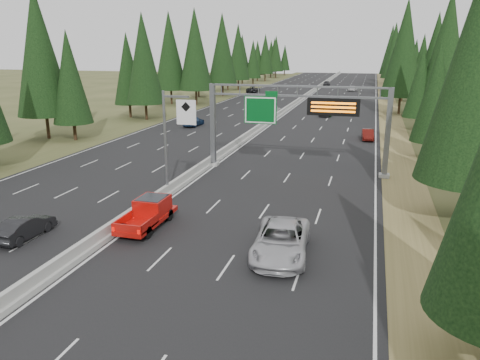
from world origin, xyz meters
name	(u,v)px	position (x,y,z in m)	size (l,w,h in m)	color
road	(290,109)	(0.00, 80.00, 0.04)	(32.00, 260.00, 0.08)	black
shoulder_right	(389,112)	(17.80, 80.00, 0.03)	(3.60, 260.00, 0.06)	olive
shoulder_left	(200,106)	(-17.80, 80.00, 0.03)	(3.60, 260.00, 0.06)	#3A441F
median_barrier	(290,107)	(0.00, 80.00, 0.41)	(0.70, 260.00, 0.85)	#9C9C97
sign_gantry	(304,115)	(8.92, 34.88, 5.27)	(16.75, 0.98, 7.80)	slate
hov_sign_pole	(172,137)	(0.58, 24.97, 4.72)	(2.80, 0.50, 8.00)	slate
tree_row_right	(424,57)	(22.16, 76.04, 9.54)	(11.94, 240.77, 18.91)	black
tree_row_left	(140,59)	(-21.89, 63.85, 9.33)	(12.05, 238.76, 18.80)	black
silver_minivan	(281,241)	(10.47, 16.71, 0.95)	(2.88, 6.25, 1.74)	#B5B4B9
red_pickup	(150,211)	(1.52, 18.93, 1.05)	(1.92, 5.38, 1.75)	black
car_ahead_green	(326,111)	(7.49, 72.45, 0.81)	(1.71, 4.26, 1.45)	#114C19
car_ahead_dkred	(368,135)	(14.50, 52.51, 0.72)	(1.36, 3.90, 1.29)	#57100C
car_ahead_dkgrey	(326,112)	(7.38, 72.06, 0.73)	(1.82, 4.47, 1.30)	black
car_ahead_white	(352,88)	(9.53, 120.45, 0.74)	(2.19, 4.76, 1.32)	silver
car_ahead_far	(327,84)	(1.50, 134.11, 0.88)	(1.89, 4.70, 1.60)	black
car_onc_near	(25,227)	(-4.76, 15.00, 0.75)	(1.43, 4.10, 1.35)	black
car_onc_blue	(193,121)	(-10.10, 56.65, 0.76)	(1.89, 4.66, 1.35)	navy
car_onc_white	(274,109)	(-1.50, 72.72, 0.82)	(1.74, 4.33, 1.48)	silver
car_onc_far	(253,89)	(-14.50, 109.70, 0.83)	(2.50, 5.43, 1.51)	black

